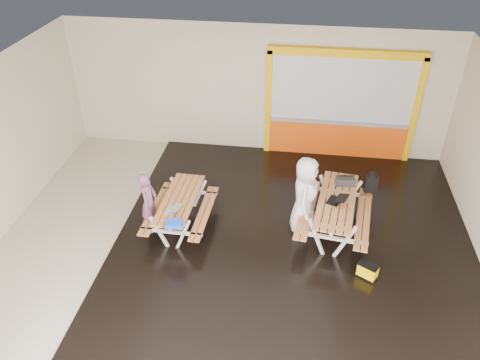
# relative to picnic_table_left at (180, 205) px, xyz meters

# --- Properties ---
(room) EXTENTS (10.02, 8.02, 3.52)m
(room) POSITION_rel_picnic_table_left_xyz_m (1.23, -0.35, 1.16)
(room) COLOR beige
(room) RESTS_ON ground
(deck) EXTENTS (7.50, 7.98, 0.05)m
(deck) POSITION_rel_picnic_table_left_xyz_m (2.48, -0.35, -0.56)
(deck) COLOR black
(deck) RESTS_ON room
(kiosk) EXTENTS (3.88, 0.16, 3.00)m
(kiosk) POSITION_rel_picnic_table_left_xyz_m (3.43, 3.58, 0.85)
(kiosk) COLOR #FA560E
(kiosk) RESTS_ON room
(picnic_table_left) EXTENTS (1.35, 1.95, 0.77)m
(picnic_table_left) POSITION_rel_picnic_table_left_xyz_m (0.00, 0.00, 0.00)
(picnic_table_left) COLOR #B0713F
(picnic_table_left) RESTS_ON deck
(picnic_table_right) EXTENTS (1.73, 2.32, 0.86)m
(picnic_table_right) POSITION_rel_picnic_table_left_xyz_m (3.31, 0.29, 0.07)
(picnic_table_right) COLOR #B0713F
(picnic_table_right) RESTS_ON deck
(person_left) EXTENTS (0.35, 0.52, 1.39)m
(person_left) POSITION_rel_picnic_table_left_xyz_m (-0.59, -0.26, 0.21)
(person_left) COLOR #784B67
(person_left) RESTS_ON deck
(person_right) EXTENTS (0.64, 0.92, 1.78)m
(person_right) POSITION_rel_picnic_table_left_xyz_m (2.64, 0.31, 0.31)
(person_right) COLOR white
(person_right) RESTS_ON deck
(laptop_left) EXTENTS (0.38, 0.36, 0.14)m
(laptop_left) POSITION_rel_picnic_table_left_xyz_m (-0.03, -0.44, 0.22)
(laptop_left) COLOR silver
(laptop_left) RESTS_ON picnic_table_left
(laptop_right) EXTENTS (0.50, 0.47, 0.17)m
(laptop_right) POSITION_rel_picnic_table_left_xyz_m (3.31, 0.23, 0.32)
(laptop_right) COLOR black
(laptop_right) RESTS_ON picnic_table_right
(blue_pouch) EXTENTS (0.35, 0.26, 0.09)m
(blue_pouch) POSITION_rel_picnic_table_left_xyz_m (0.11, -0.89, 0.23)
(blue_pouch) COLOR blue
(blue_pouch) RESTS_ON picnic_table_left
(toolbox) EXTENTS (0.43, 0.25, 0.24)m
(toolbox) POSITION_rel_picnic_table_left_xyz_m (3.51, 0.90, 0.36)
(toolbox) COLOR black
(toolbox) RESTS_ON picnic_table_right
(backpack) EXTENTS (0.29, 0.19, 0.47)m
(backpack) POSITION_rel_picnic_table_left_xyz_m (4.10, 1.17, 0.20)
(backpack) COLOR black
(backpack) RESTS_ON picnic_table_right
(dark_case) EXTENTS (0.46, 0.35, 0.17)m
(dark_case) POSITION_rel_picnic_table_left_xyz_m (2.87, 0.39, -0.46)
(dark_case) COLOR black
(dark_case) RESTS_ON deck
(fluke_bag) EXTENTS (0.45, 0.40, 0.33)m
(fluke_bag) POSITION_rel_picnic_table_left_xyz_m (3.93, -1.04, -0.38)
(fluke_bag) COLOR black
(fluke_bag) RESTS_ON deck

